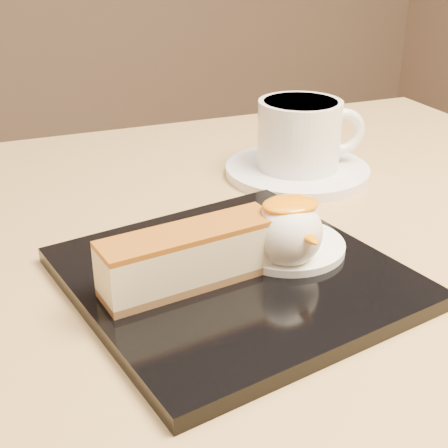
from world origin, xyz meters
name	(u,v)px	position (x,y,z in m)	size (l,w,h in m)	color
table	(283,419)	(0.00, 0.00, 0.56)	(0.80, 0.80, 0.72)	black
dessert_plate	(234,277)	(-0.05, -0.01, 0.73)	(0.22, 0.22, 0.01)	black
cheesecake	(190,257)	(-0.09, -0.01, 0.75)	(0.13, 0.05, 0.04)	brown
cream_smear	(286,245)	(0.00, 0.01, 0.73)	(0.09, 0.09, 0.01)	white
ice_cream_scoop	(288,232)	(-0.01, -0.01, 0.76)	(0.05, 0.05, 0.05)	white
mango_sauce	(290,205)	(-0.01, -0.01, 0.78)	(0.04, 0.03, 0.01)	orange
mint_sprig	(239,234)	(-0.03, 0.03, 0.74)	(0.03, 0.02, 0.00)	#368A2D
saucer	(297,171)	(0.09, 0.17, 0.72)	(0.15, 0.15, 0.01)	white
coffee_cup	(301,133)	(0.10, 0.17, 0.77)	(0.11, 0.09, 0.07)	white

